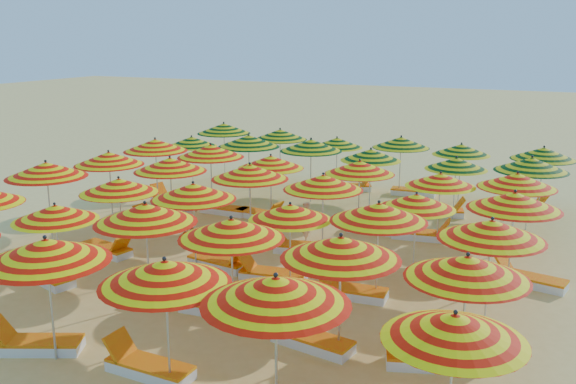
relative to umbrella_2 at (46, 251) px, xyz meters
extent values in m
plane|color=#F0C76A|center=(1.08, 7.88, -2.24)|extent=(120.00, 120.00, 0.00)
cylinder|color=silver|center=(0.00, 0.00, -1.04)|extent=(0.05, 0.05, 2.40)
cone|color=orange|center=(0.00, 0.00, 0.00)|extent=(3.08, 3.08, 0.46)
sphere|color=black|center=(0.00, 0.00, 0.26)|extent=(0.08, 0.08, 0.08)
cylinder|color=silver|center=(2.59, 0.15, -1.07)|extent=(0.04, 0.04, 2.32)
cone|color=orange|center=(2.59, 0.15, -0.07)|extent=(2.50, 2.50, 0.44)
sphere|color=black|center=(2.59, 0.15, 0.19)|extent=(0.08, 0.08, 0.08)
cylinder|color=silver|center=(4.77, 0.05, -1.03)|extent=(0.05, 0.05, 2.42)
cone|color=orange|center=(4.77, 0.05, 0.02)|extent=(3.02, 3.02, 0.46)
sphere|color=black|center=(4.77, 0.05, 0.28)|extent=(0.08, 0.08, 0.08)
cone|color=orange|center=(7.48, 0.44, -0.22)|extent=(2.22, 2.22, 0.41)
sphere|color=black|center=(7.48, 0.44, 0.02)|extent=(0.07, 0.07, 0.07)
cylinder|color=silver|center=(-2.58, 2.82, -1.20)|extent=(0.04, 0.04, 2.08)
cone|color=orange|center=(-2.58, 2.82, -0.30)|extent=(2.64, 2.64, 0.40)
sphere|color=black|center=(-2.58, 2.82, -0.07)|extent=(0.07, 0.07, 0.07)
cylinder|color=silver|center=(0.04, 2.95, -1.05)|extent=(0.05, 0.05, 2.37)
cone|color=orange|center=(0.04, 2.95, -0.03)|extent=(2.83, 2.83, 0.45)
sphere|color=black|center=(0.04, 2.95, 0.23)|extent=(0.08, 0.08, 0.08)
cylinder|color=silver|center=(2.30, 2.93, -1.09)|extent=(0.04, 0.04, 2.30)
cone|color=orange|center=(2.30, 2.93, -0.09)|extent=(2.87, 2.87, 0.44)
sphere|color=black|center=(2.30, 2.93, 0.16)|extent=(0.08, 0.08, 0.08)
cylinder|color=silver|center=(4.90, 2.61, -1.06)|extent=(0.04, 0.04, 2.35)
cone|color=orange|center=(4.90, 2.61, -0.04)|extent=(2.52, 2.52, 0.45)
sphere|color=black|center=(4.90, 2.61, 0.22)|extent=(0.08, 0.08, 0.08)
cylinder|color=silver|center=(7.25, 2.78, -1.10)|extent=(0.04, 0.04, 2.26)
cone|color=orange|center=(7.25, 2.78, -0.12)|extent=(2.66, 2.66, 0.43)
sphere|color=black|center=(7.25, 2.78, 0.13)|extent=(0.08, 0.08, 0.08)
cylinder|color=silver|center=(-5.52, 5.48, -1.03)|extent=(0.05, 0.05, 2.40)
cone|color=orange|center=(-5.52, 5.48, 0.01)|extent=(2.91, 2.91, 0.46)
sphere|color=black|center=(-5.52, 5.48, 0.27)|extent=(0.08, 0.08, 0.08)
cylinder|color=silver|center=(-2.72, 5.37, -1.13)|extent=(0.04, 0.04, 2.20)
cone|color=orange|center=(-2.72, 5.37, -0.18)|extent=(2.30, 2.30, 0.42)
sphere|color=black|center=(-2.72, 5.37, 0.06)|extent=(0.07, 0.07, 0.07)
cylinder|color=silver|center=(-0.32, 5.46, -1.10)|extent=(0.04, 0.04, 2.28)
cone|color=orange|center=(-0.32, 5.46, -0.11)|extent=(2.33, 2.33, 0.43)
sphere|color=black|center=(-0.32, 5.46, 0.14)|extent=(0.08, 0.08, 0.08)
cylinder|color=silver|center=(2.56, 5.34, -1.20)|extent=(0.04, 0.04, 2.07)
cone|color=orange|center=(2.56, 5.34, -0.31)|extent=(2.31, 2.31, 0.39)
sphere|color=black|center=(2.56, 5.34, -0.08)|extent=(0.07, 0.07, 0.07)
cylinder|color=silver|center=(4.76, 5.50, -1.09)|extent=(0.04, 0.04, 2.30)
cone|color=orange|center=(4.76, 5.50, -0.09)|extent=(3.02, 3.02, 0.44)
sphere|color=black|center=(4.76, 5.50, 0.16)|extent=(0.08, 0.08, 0.08)
cylinder|color=silver|center=(7.33, 5.22, -1.09)|extent=(0.04, 0.04, 2.29)
cone|color=orange|center=(7.33, 5.22, -0.10)|extent=(3.02, 3.02, 0.44)
sphere|color=black|center=(7.33, 5.22, 0.16)|extent=(0.08, 0.08, 0.08)
cylinder|color=silver|center=(-5.32, 8.02, -1.08)|extent=(0.04, 0.04, 2.31)
cone|color=orange|center=(-5.32, 8.02, -0.08)|extent=(2.84, 2.84, 0.44)
sphere|color=black|center=(-5.32, 8.02, 0.17)|extent=(0.08, 0.08, 0.08)
cylinder|color=silver|center=(-2.88, 8.03, -1.08)|extent=(0.04, 0.04, 2.31)
cone|color=orange|center=(-2.88, 8.03, -0.08)|extent=(2.52, 2.52, 0.44)
sphere|color=black|center=(-2.88, 8.03, 0.17)|extent=(0.08, 0.08, 0.08)
cylinder|color=silver|center=(-0.04, 8.08, -1.07)|extent=(0.04, 0.04, 2.33)
cone|color=orange|center=(-0.04, 8.08, -0.06)|extent=(3.06, 3.06, 0.44)
sphere|color=black|center=(-0.04, 8.08, 0.19)|extent=(0.08, 0.08, 0.08)
cylinder|color=silver|center=(2.39, 7.92, -1.10)|extent=(0.04, 0.04, 2.27)
cone|color=orange|center=(2.39, 7.92, -0.11)|extent=(2.53, 2.53, 0.43)
sphere|color=black|center=(2.39, 7.92, 0.13)|extent=(0.08, 0.08, 0.08)
cylinder|color=silver|center=(5.10, 7.69, -1.20)|extent=(0.04, 0.04, 2.06)
cone|color=orange|center=(5.10, 7.69, -0.31)|extent=(2.29, 2.29, 0.39)
sphere|color=black|center=(5.10, 7.69, -0.08)|extent=(0.07, 0.07, 0.07)
cylinder|color=silver|center=(7.51, 7.86, -1.08)|extent=(0.04, 0.04, 2.32)
cone|color=orange|center=(7.51, 7.86, -0.07)|extent=(2.69, 2.69, 0.44)
sphere|color=black|center=(7.51, 7.86, 0.18)|extent=(0.08, 0.08, 0.08)
cylinder|color=silver|center=(-5.36, 10.62, -1.06)|extent=(0.04, 0.04, 2.35)
cone|color=orange|center=(-5.36, 10.62, -0.04)|extent=(2.99, 2.99, 0.45)
sphere|color=black|center=(-5.36, 10.62, 0.22)|extent=(0.08, 0.08, 0.08)
cylinder|color=silver|center=(-2.90, 10.47, -1.06)|extent=(0.04, 0.04, 2.35)
cone|color=orange|center=(-2.90, 10.47, -0.04)|extent=(3.09, 3.09, 0.45)
sphere|color=black|center=(-2.90, 10.47, 0.21)|extent=(0.08, 0.08, 0.08)
cylinder|color=silver|center=(-0.42, 10.24, -1.14)|extent=(0.04, 0.04, 2.20)
cone|color=orange|center=(-0.42, 10.24, -0.18)|extent=(2.90, 2.90, 0.42)
sphere|color=black|center=(-0.42, 10.24, 0.06)|extent=(0.07, 0.07, 0.07)
cylinder|color=silver|center=(2.58, 10.49, -1.12)|extent=(0.04, 0.04, 2.23)
cone|color=orange|center=(2.58, 10.49, -0.15)|extent=(2.92, 2.92, 0.42)
sphere|color=black|center=(2.58, 10.49, 0.09)|extent=(0.07, 0.07, 0.07)
cylinder|color=silver|center=(5.16, 10.38, -1.19)|extent=(0.04, 0.04, 2.09)
cone|color=orange|center=(5.16, 10.38, -0.28)|extent=(2.14, 2.14, 0.40)
sphere|color=black|center=(5.16, 10.38, -0.05)|extent=(0.07, 0.07, 0.07)
cylinder|color=silver|center=(7.29, 10.58, -1.11)|extent=(0.04, 0.04, 2.25)
cone|color=orange|center=(7.29, 10.58, -0.14)|extent=(2.50, 2.50, 0.43)
sphere|color=black|center=(7.29, 10.58, 0.11)|extent=(0.07, 0.07, 0.07)
cylinder|color=silver|center=(-5.51, 13.23, -1.20)|extent=(0.04, 0.04, 2.07)
cone|color=#6A6E05|center=(-5.51, 13.23, -0.31)|extent=(2.65, 2.65, 0.39)
sphere|color=black|center=(-5.51, 13.23, -0.08)|extent=(0.07, 0.07, 0.07)
cylinder|color=silver|center=(-2.66, 12.83, -1.05)|extent=(0.05, 0.05, 2.37)
cone|color=#6A6E05|center=(-2.66, 12.83, -0.02)|extent=(2.82, 2.82, 0.45)
sphere|color=black|center=(-2.66, 12.83, 0.24)|extent=(0.08, 0.08, 0.08)
cylinder|color=silver|center=(-0.24, 13.21, -1.08)|extent=(0.04, 0.04, 2.32)
cone|color=#6A6E05|center=(-0.24, 13.21, -0.07)|extent=(2.70, 2.70, 0.44)
sphere|color=black|center=(-0.24, 13.21, 0.18)|extent=(0.08, 0.08, 0.08)
cylinder|color=silver|center=(2.11, 13.08, -1.16)|extent=(0.04, 0.04, 2.15)
cone|color=#6A6E05|center=(2.11, 13.08, -0.23)|extent=(2.28, 2.28, 0.41)
sphere|color=black|center=(2.11, 13.08, 0.01)|extent=(0.07, 0.07, 0.07)
cylinder|color=silver|center=(5.10, 13.09, -1.19)|extent=(0.04, 0.04, 2.09)
cone|color=#6A6E05|center=(5.10, 13.09, -0.28)|extent=(2.19, 2.19, 0.40)
sphere|color=black|center=(5.10, 13.09, -0.05)|extent=(0.07, 0.07, 0.07)
cylinder|color=silver|center=(7.48, 12.91, -1.08)|extent=(0.04, 0.04, 2.31)
cone|color=#6A6E05|center=(7.48, 12.91, -0.08)|extent=(2.78, 2.78, 0.44)
sphere|color=black|center=(7.48, 12.91, 0.18)|extent=(0.08, 0.08, 0.08)
cylinder|color=silver|center=(-5.36, 15.54, -1.07)|extent=(0.04, 0.04, 2.33)
cone|color=#6A6E05|center=(-5.36, 15.54, -0.06)|extent=(2.50, 2.50, 0.44)
sphere|color=black|center=(-5.36, 15.54, 0.19)|extent=(0.08, 0.08, 0.08)
cylinder|color=silver|center=(-2.59, 15.43, -1.11)|extent=(0.04, 0.04, 2.25)
cone|color=#6A6E05|center=(-2.59, 15.43, -0.13)|extent=(2.95, 2.95, 0.43)
sphere|color=black|center=(-2.59, 15.43, 0.11)|extent=(0.08, 0.08, 0.08)
cylinder|color=silver|center=(-0.07, 15.47, -1.20)|extent=(0.04, 0.04, 2.07)
cone|color=#6A6E05|center=(-0.07, 15.47, -0.30)|extent=(2.20, 2.20, 0.39)
sphere|color=black|center=(-0.07, 15.47, -0.08)|extent=(0.07, 0.07, 0.07)
cylinder|color=silver|center=(2.47, 15.76, -1.12)|extent=(0.04, 0.04, 2.23)
cone|color=#6A6E05|center=(2.47, 15.76, -0.16)|extent=(2.93, 2.93, 0.42)
sphere|color=black|center=(2.47, 15.76, 0.09)|extent=(0.07, 0.07, 0.07)
cylinder|color=silver|center=(4.79, 15.65, -1.17)|extent=(0.04, 0.04, 2.13)
cone|color=#6A6E05|center=(4.79, 15.65, -0.25)|extent=(2.20, 2.20, 0.41)
sphere|color=black|center=(4.79, 15.65, -0.01)|extent=(0.07, 0.07, 0.07)
cylinder|color=silver|center=(7.67, 15.41, -1.11)|extent=(0.04, 0.04, 2.26)
cone|color=#6A6E05|center=(7.67, 15.41, -0.13)|extent=(2.65, 2.65, 0.43)
sphere|color=black|center=(7.67, 15.41, 0.12)|extent=(0.08, 0.08, 0.08)
cube|color=white|center=(-0.55, 0.10, -2.14)|extent=(1.79, 1.24, 0.20)
cube|color=orange|center=(-0.55, 0.10, -2.01)|extent=(1.79, 1.24, 0.06)
cube|color=orange|center=(-1.19, -0.19, -1.79)|extent=(0.57, 0.68, 0.48)
cube|color=white|center=(2.04, 0.29, -2.14)|extent=(1.72, 0.64, 0.20)
cube|color=orange|center=(2.04, 0.29, -2.01)|extent=(1.72, 0.64, 0.06)
cube|color=orange|center=(1.34, 0.31, -1.79)|extent=(0.38, 0.59, 0.48)
cube|color=white|center=(-3.13, 2.94, -2.14)|extent=(1.80, 1.05, 0.20)
cube|color=orange|center=(-3.13, 2.94, -2.01)|extent=(1.80, 1.05, 0.06)
cube|color=orange|center=(-2.46, 2.74, -1.79)|extent=(0.52, 0.66, 0.48)
cube|color=white|center=(0.59, 3.19, -2.14)|extent=(1.76, 0.79, 0.20)
cube|color=orange|center=(0.59, 3.19, -2.01)|extent=(1.76, 0.79, 0.06)
cube|color=orange|center=(1.28, 3.27, -1.79)|extent=(0.43, 0.62, 0.48)
cube|color=white|center=(1.75, 3.15, -2.14)|extent=(1.74, 0.71, 0.20)
cube|color=orange|center=(1.75, 3.15, -2.01)|extent=(1.74, 0.71, 0.06)
cube|color=orange|center=(2.45, 3.21, -1.79)|extent=(0.41, 0.61, 0.48)
cube|color=white|center=(4.35, 2.57, -2.14)|extent=(1.77, 0.85, 0.20)
cube|color=orange|center=(4.35, 2.57, -2.01)|extent=(1.77, 0.85, 0.06)
cube|color=orange|center=(3.66, 2.68, -1.79)|extent=(0.45, 0.63, 0.48)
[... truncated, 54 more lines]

